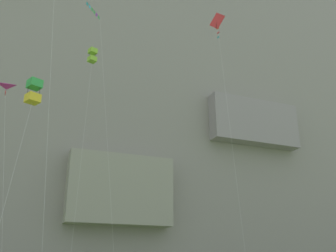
% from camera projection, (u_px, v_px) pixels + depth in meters
% --- Properties ---
extents(cliff_face, '(180.00, 27.80, 67.02)m').
position_uv_depth(cliff_face, '(105.00, 93.00, 71.10)').
color(cliff_face, gray).
rests_on(cliff_face, ground).
extents(kite_diamond_far_right, '(0.71, 5.03, 30.36)m').
position_uv_depth(kite_diamond_far_right, '(218.00, 24.00, 42.79)').
color(kite_diamond_far_right, red).
rests_on(kite_diamond_far_right, ground).
extents(kite_box_mid_center, '(1.95, 3.01, 14.62)m').
position_uv_depth(kite_box_mid_center, '(34.00, 92.00, 24.96)').
color(kite_box_mid_center, green).
rests_on(kite_box_mid_center, ground).
extents(kite_box_mid_left, '(2.07, 6.29, 26.54)m').
position_uv_depth(kite_box_mid_left, '(92.00, 56.00, 43.57)').
color(kite_box_mid_left, '#8CCC33').
rests_on(kite_box_mid_left, ground).
extents(kite_banner_high_right, '(3.90, 4.96, 28.58)m').
position_uv_depth(kite_banner_high_right, '(97.00, 45.00, 38.65)').
color(kite_banner_high_right, black).
rests_on(kite_banner_high_right, ground).
extents(kite_delta_upper_mid, '(2.71, 5.31, 17.64)m').
position_uv_depth(kite_delta_upper_mid, '(5.00, 101.00, 33.52)').
color(kite_delta_upper_mid, '#CC3399').
rests_on(kite_delta_upper_mid, ground).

